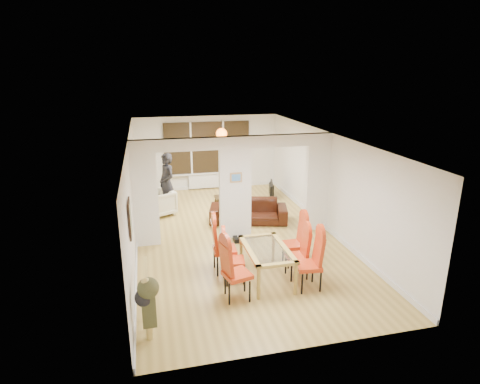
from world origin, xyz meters
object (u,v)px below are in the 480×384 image
object	(u,v)px
coffee_table	(231,199)
dining_chair_lb	(234,257)
dining_chair_la	(237,270)
dining_chair_rc	(294,241)
dining_chair_lc	(225,246)
bowl	(227,195)
person	(167,184)
dining_chair_ra	(308,261)
dining_table	(267,264)
dining_chair_rb	(297,253)
bottle	(228,191)
sofa	(248,211)
television	(269,190)
armchair	(159,203)

from	to	relation	value
coffee_table	dining_chair_lb	bearing A→B (deg)	-101.36
dining_chair_la	dining_chair_rc	xyz separation A→B (m)	(1.52, 1.06, -0.03)
dining_chair_la	dining_chair_rc	world-z (taller)	dining_chair_la
dining_chair_lc	coffee_table	bearing A→B (deg)	79.63
bowl	dining_chair_rc	bearing A→B (deg)	-82.62
person	bowl	world-z (taller)	person
dining_chair_lb	bowl	xyz separation A→B (m)	(0.87, 4.91, -0.28)
dining_chair_la	person	world-z (taller)	person
dining_chair_ra	coffee_table	bearing A→B (deg)	100.71
dining_table	dining_chair_rb	world-z (taller)	dining_chair_rb
dining_chair_rb	coffee_table	bearing A→B (deg)	97.64
person	bottle	bearing A→B (deg)	81.78
dining_chair_lb	sofa	distance (m)	3.38
sofa	television	bearing A→B (deg)	72.82
dining_chair_lc	sofa	world-z (taller)	dining_chair_lc
television	bottle	xyz separation A→B (m)	(-1.46, -0.22, 0.13)
bowl	sofa	bearing A→B (deg)	-81.28
armchair	dining_chair_rc	bearing A→B (deg)	11.48
coffee_table	bottle	distance (m)	0.28
dining_chair_la	dining_chair_lc	xyz separation A→B (m)	(-0.02, 1.09, 0.01)
dining_chair_lc	dining_chair_ra	size ratio (longest dim) A/B	1.02
dining_chair_la	dining_chair_rb	world-z (taller)	dining_chair_la
dining_chair_rc	bowl	distance (m)	4.52
dining_chair_lc	dining_chair_rb	bearing A→B (deg)	-19.51
dining_chair_rc	bottle	xyz separation A→B (m)	(-0.52, 4.53, -0.16)
television	armchair	bearing A→B (deg)	116.37
sofa	television	size ratio (longest dim) A/B	2.40
dining_chair_rc	television	bearing A→B (deg)	79.46
coffee_table	dining_chair_la	bearing A→B (deg)	-100.83
sofa	bottle	size ratio (longest dim) A/B	7.03
dining_chair_lc	television	bearing A→B (deg)	65.60
dining_chair_lb	coffee_table	world-z (taller)	dining_chair_lb
dining_chair_rb	sofa	world-z (taller)	dining_chair_rb
dining_chair_ra	dining_chair_lc	bearing A→B (deg)	150.52
dining_chair_la	television	world-z (taller)	dining_chair_la
dining_chair_rc	bowl	bearing A→B (deg)	97.95
sofa	armchair	distance (m)	2.69
television	bowl	world-z (taller)	television
person	television	world-z (taller)	person
dining_chair_rb	bottle	bearing A→B (deg)	98.24
coffee_table	bottle	world-z (taller)	bottle
bottle	bowl	distance (m)	0.15
dining_chair_lc	dining_table	bearing A→B (deg)	-31.83
dining_chair_rb	person	distance (m)	5.13
dining_chair_la	bowl	distance (m)	5.62
dining_table	dining_chair_la	size ratio (longest dim) A/B	1.27
dining_chair_ra	television	distance (m)	5.88
television	dining_chair_lc	bearing A→B (deg)	165.43
dining_chair_rc	coffee_table	distance (m)	4.51
dining_chair_ra	dining_chair_rb	world-z (taller)	dining_chair_ra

